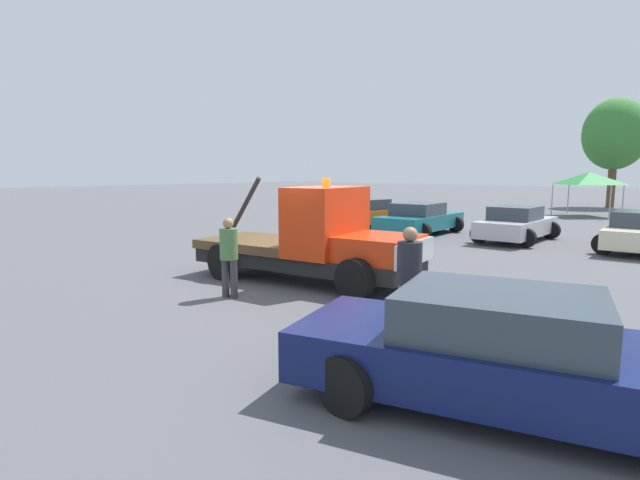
# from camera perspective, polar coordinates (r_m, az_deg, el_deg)

# --- Properties ---
(ground_plane) EXTENTS (160.00, 160.00, 0.00)m
(ground_plane) POSITION_cam_1_polar(r_m,az_deg,el_deg) (12.16, -1.74, -4.68)
(ground_plane) COLOR #545459
(tow_truck) EXTENTS (5.91, 2.85, 2.51)m
(tow_truck) POSITION_cam_1_polar(r_m,az_deg,el_deg) (11.79, -0.35, -0.33)
(tow_truck) COLOR black
(tow_truck) RESTS_ON ground
(foreground_car) EXTENTS (5.40, 3.27, 1.34)m
(foreground_car) POSITION_cam_1_polar(r_m,az_deg,el_deg) (6.00, 21.65, -12.15)
(foreground_car) COLOR #0F194C
(foreground_car) RESTS_ON ground
(person_near_truck) EXTENTS (0.40, 0.40, 1.78)m
(person_near_truck) POSITION_cam_1_polar(r_m,az_deg,el_deg) (8.05, 10.16, -3.85)
(person_near_truck) COLOR #847051
(person_near_truck) RESTS_ON ground
(person_at_hood) EXTENTS (0.37, 0.37, 1.69)m
(person_at_hood) POSITION_cam_1_polar(r_m,az_deg,el_deg) (10.57, -10.37, -1.35)
(person_at_hood) COLOR #38383D
(person_at_hood) RESTS_ON ground
(parked_car_orange) EXTENTS (2.85, 4.98, 1.34)m
(parked_car_orange) POSITION_cam_1_polar(r_m,az_deg,el_deg) (23.63, 5.42, 3.02)
(parked_car_orange) COLOR orange
(parked_car_orange) RESTS_ON ground
(parked_car_teal) EXTENTS (2.76, 4.85, 1.34)m
(parked_car_teal) POSITION_cam_1_polar(r_m,az_deg,el_deg) (21.28, 11.32, 2.36)
(parked_car_teal) COLOR #196670
(parked_car_teal) RESTS_ON ground
(parked_car_silver) EXTENTS (2.47, 4.43, 1.34)m
(parked_car_silver) POSITION_cam_1_polar(r_m,az_deg,el_deg) (20.26, 21.53, 1.68)
(parked_car_silver) COLOR #B7B7BC
(parked_car_silver) RESTS_ON ground
(canopy_tent_green) EXTENTS (3.09, 3.09, 2.58)m
(canopy_tent_green) POSITION_cam_1_polar(r_m,az_deg,el_deg) (33.27, 28.41, 6.21)
(canopy_tent_green) COLOR #9E9EA3
(canopy_tent_green) RESTS_ON ground
(tree_center) EXTENTS (4.37, 4.37, 7.80)m
(tree_center) POSITION_cam_1_polar(r_m,az_deg,el_deg) (42.13, 30.68, 10.34)
(tree_center) COLOR brown
(tree_center) RESTS_ON ground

